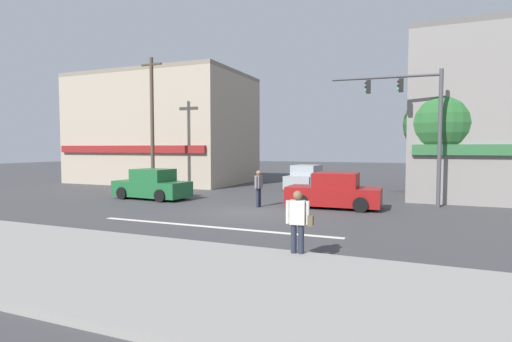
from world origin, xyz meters
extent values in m
plane|color=#3D3D3F|center=(0.00, 0.00, 0.00)|extent=(120.00, 120.00, 0.00)
cube|color=silver|center=(0.00, -3.50, 0.00)|extent=(9.00, 0.24, 0.01)
cube|color=gray|center=(0.00, -8.50, 0.08)|extent=(40.00, 5.00, 0.16)
cube|color=tan|center=(-12.32, 11.16, 3.99)|extent=(12.96, 8.31, 7.99)
cube|color=maroon|center=(-12.32, 6.90, 2.60)|extent=(12.31, 0.24, 0.50)
cube|color=gray|center=(-12.32, 11.16, 8.14)|extent=(12.96, 8.31, 0.30)
cube|color=gray|center=(11.07, 11.11, 4.19)|extent=(10.41, 11.41, 8.37)
cube|color=#635F5B|center=(11.07, 11.11, 8.52)|extent=(10.41, 11.41, 0.30)
cylinder|color=#4C3823|center=(7.40, 6.65, 1.27)|extent=(0.32, 0.32, 2.54)
sphere|color=#28602D|center=(7.40, 6.65, 3.87)|extent=(3.53, 3.53, 3.53)
cylinder|color=brown|center=(-8.30, 4.33, 4.00)|extent=(0.22, 0.22, 8.00)
cube|color=#473828|center=(-8.30, 4.33, 7.60)|extent=(1.40, 0.12, 0.10)
cylinder|color=brown|center=(8.53, 6.63, 4.49)|extent=(0.22, 0.22, 8.97)
cube|color=#473828|center=(8.53, 6.63, 8.57)|extent=(1.40, 0.12, 0.10)
cylinder|color=#47474C|center=(7.29, 4.39, 3.10)|extent=(0.18, 0.18, 6.20)
cylinder|color=#47474C|center=(4.90, 4.21, 5.95)|extent=(4.79, 0.49, 0.12)
cube|color=black|center=(5.62, 4.26, 5.55)|extent=(0.22, 0.25, 0.60)
sphere|color=black|center=(5.50, 4.25, 5.73)|extent=(0.12, 0.12, 0.12)
sphere|color=black|center=(5.50, 4.25, 5.55)|extent=(0.12, 0.12, 0.12)
sphere|color=green|center=(5.50, 4.25, 5.37)|extent=(0.12, 0.12, 0.12)
cube|color=black|center=(4.18, 4.15, 5.55)|extent=(0.22, 0.25, 0.60)
sphere|color=black|center=(4.06, 4.14, 5.73)|extent=(0.12, 0.12, 0.12)
sphere|color=black|center=(4.06, 4.14, 5.55)|extent=(0.12, 0.12, 0.12)
sphere|color=green|center=(4.06, 4.14, 5.37)|extent=(0.12, 0.12, 0.12)
cube|color=maroon|center=(2.95, 2.39, 0.54)|extent=(4.15, 1.82, 0.80)
cube|color=maroon|center=(3.05, 2.40, 1.26)|extent=(1.94, 1.61, 0.64)
cube|color=#475666|center=(2.08, 2.37, 1.26)|extent=(0.10, 1.44, 0.54)
cylinder|color=black|center=(1.71, 1.51, 0.32)|extent=(0.64, 0.20, 0.64)
cylinder|color=black|center=(1.66, 3.21, 0.32)|extent=(0.64, 0.20, 0.64)
cylinder|color=black|center=(4.25, 1.58, 0.32)|extent=(0.64, 0.20, 0.64)
cylinder|color=black|center=(4.20, 3.28, 0.32)|extent=(0.64, 0.20, 0.64)
cube|color=#1E6033|center=(-6.56, 1.91, 0.54)|extent=(4.22, 2.01, 0.80)
cube|color=#1E6033|center=(-6.46, 1.90, 1.26)|extent=(2.01, 1.70, 0.64)
cube|color=#475666|center=(-7.43, 1.97, 1.26)|extent=(0.17, 1.44, 0.54)
cylinder|color=black|center=(-7.89, 1.16, 0.32)|extent=(0.65, 0.23, 0.64)
cylinder|color=black|center=(-7.76, 2.85, 0.32)|extent=(0.65, 0.23, 0.64)
cylinder|color=black|center=(-5.36, 0.96, 0.32)|extent=(0.65, 0.23, 0.64)
cylinder|color=black|center=(-5.23, 2.66, 0.32)|extent=(0.65, 0.23, 0.64)
cube|color=#999EA3|center=(-0.29, 9.83, 0.54)|extent=(2.02, 4.22, 0.80)
cube|color=#999EA3|center=(-0.29, 9.73, 1.26)|extent=(1.71, 2.02, 0.64)
cube|color=#475666|center=(-0.22, 10.70, 1.26)|extent=(1.44, 0.17, 0.54)
cylinder|color=black|center=(-1.03, 11.17, 0.32)|extent=(0.23, 0.65, 0.64)
cylinder|color=black|center=(0.66, 11.03, 0.32)|extent=(0.23, 0.65, 0.64)
cylinder|color=black|center=(-1.23, 8.63, 0.32)|extent=(0.23, 0.65, 0.64)
cylinder|color=black|center=(0.46, 8.50, 0.32)|extent=(0.23, 0.65, 0.64)
cylinder|color=#232838|center=(3.75, -6.22, 0.43)|extent=(0.14, 0.14, 0.86)
cylinder|color=#232838|center=(3.93, -6.19, 0.43)|extent=(0.14, 0.14, 0.86)
cube|color=beige|center=(3.84, -6.21, 1.15)|extent=(0.39, 0.27, 0.58)
sphere|color=brown|center=(3.84, -6.21, 1.56)|extent=(0.22, 0.22, 0.22)
cylinder|color=beige|center=(3.60, -6.24, 1.15)|extent=(0.09, 0.09, 0.56)
cylinder|color=beige|center=(4.08, -6.18, 1.15)|extent=(0.09, 0.09, 0.56)
cube|color=brown|center=(4.16, -6.20, 0.98)|extent=(0.16, 0.29, 0.24)
cylinder|color=#232838|center=(-0.27, 1.29, 0.43)|extent=(0.14, 0.14, 0.86)
cylinder|color=#232838|center=(-0.24, 1.46, 0.43)|extent=(0.14, 0.14, 0.86)
cube|color=slate|center=(-0.26, 1.37, 1.15)|extent=(0.26, 0.38, 0.58)
sphere|color=brown|center=(-0.26, 1.37, 1.56)|extent=(0.22, 0.22, 0.22)
cylinder|color=slate|center=(-0.28, 1.14, 1.15)|extent=(0.09, 0.09, 0.56)
cylinder|color=slate|center=(-0.23, 1.61, 1.15)|extent=(0.09, 0.09, 0.56)
camera|label=1|loc=(6.54, -15.32, 2.69)|focal=28.00mm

